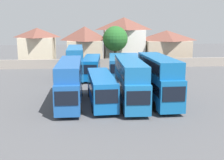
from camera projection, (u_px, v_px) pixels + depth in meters
ground at (104, 74)px, 48.93m from camera, size 140.00×140.00×0.00m
depot_boundary_wall at (102, 63)px, 55.95m from camera, size 56.00×0.50×1.80m
bus_1 at (70, 80)px, 30.50m from camera, size 2.52×11.29×4.77m
bus_2 at (101, 87)px, 30.64m from camera, size 2.91×10.26×3.29m
bus_3 at (130, 79)px, 31.06m from camera, size 2.80×12.10×4.86m
bus_4 at (158, 77)px, 31.06m from camera, size 2.78×10.72×5.18m
bus_5 at (75, 60)px, 45.66m from camera, size 2.77×12.01×4.99m
bus_6 at (92, 66)px, 45.79m from camera, size 3.31×10.84×3.35m
bus_7 at (117, 65)px, 46.44m from camera, size 3.46×11.43×3.39m
bus_8 at (136, 65)px, 46.73m from camera, size 2.96×11.87×3.37m
house_terrace_left at (38, 46)px, 61.22m from camera, size 7.46×7.60×7.85m
house_terrace_centre at (85, 45)px, 60.49m from camera, size 7.64×8.05×8.16m
house_terrace_right at (124, 40)px, 62.69m from camera, size 9.22×6.66×10.13m
house_terrace_far_right at (166, 46)px, 62.90m from camera, size 10.26×7.51×7.26m
tree_left_of_lot at (115, 39)px, 57.71m from camera, size 5.18×5.18×8.27m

